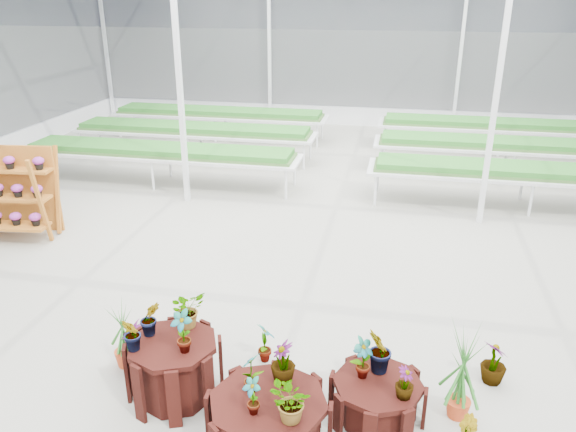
% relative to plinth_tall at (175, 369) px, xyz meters
% --- Properties ---
extents(ground_plane, '(24.00, 24.00, 0.00)m').
position_rel_plinth_tall_xyz_m(ground_plane, '(0.87, 1.92, -0.34)').
color(ground_plane, gray).
rests_on(ground_plane, ground).
extents(greenhouse_shell, '(18.00, 24.00, 4.50)m').
position_rel_plinth_tall_xyz_m(greenhouse_shell, '(0.87, 1.92, 1.91)').
color(greenhouse_shell, white).
rests_on(greenhouse_shell, ground).
extents(steel_frame, '(18.00, 24.00, 4.50)m').
position_rel_plinth_tall_xyz_m(steel_frame, '(0.87, 1.92, 1.91)').
color(steel_frame, silver).
rests_on(steel_frame, ground).
extents(nursery_benches, '(16.00, 7.00, 0.84)m').
position_rel_plinth_tall_xyz_m(nursery_benches, '(0.87, 9.12, 0.08)').
color(nursery_benches, silver).
rests_on(nursery_benches, ground).
extents(plinth_tall, '(1.31, 1.31, 0.69)m').
position_rel_plinth_tall_xyz_m(plinth_tall, '(0.00, 0.00, 0.00)').
color(plinth_tall, black).
rests_on(plinth_tall, ground).
extents(plinth_mid, '(1.24, 1.24, 0.62)m').
position_rel_plinth_tall_xyz_m(plinth_mid, '(1.20, -0.60, -0.03)').
color(plinth_mid, black).
rests_on(plinth_mid, ground).
extents(plinth_low, '(1.06, 1.06, 0.44)m').
position_rel_plinth_tall_xyz_m(plinth_low, '(2.20, 0.10, -0.13)').
color(plinth_low, black).
rests_on(plinth_low, ground).
extents(shelf_rack, '(1.61, 0.98, 1.62)m').
position_rel_plinth_tall_xyz_m(shelf_rack, '(-4.51, 3.52, 0.47)').
color(shelf_rack, '#9C591B').
rests_on(shelf_rack, ground).
extents(nursery_plants, '(4.67, 2.84, 1.20)m').
position_rel_plinth_tall_xyz_m(nursery_plants, '(1.10, 0.08, 0.19)').
color(nursery_plants, '#286A23').
rests_on(nursery_plants, ground).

